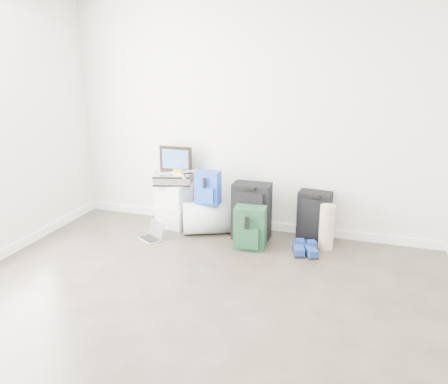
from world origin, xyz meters
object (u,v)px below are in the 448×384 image
(duffel_bag, at_px, (209,218))
(carry_on, at_px, (314,216))
(briefcase, at_px, (173,178))
(large_suitcase, at_px, (251,211))
(boxes_stack, at_px, (174,205))
(laptop, at_px, (152,235))

(duffel_bag, xyz_separation_m, carry_on, (1.21, 0.19, 0.10))
(briefcase, height_order, duffel_bag, briefcase)
(briefcase, relative_size, carry_on, 0.76)
(duffel_bag, distance_m, large_suitcase, 0.54)
(boxes_stack, relative_size, duffel_bag, 0.90)
(duffel_bag, bearing_deg, large_suitcase, -25.70)
(boxes_stack, xyz_separation_m, laptop, (-0.07, -0.46, -0.23))
(large_suitcase, height_order, laptop, large_suitcase)
(boxes_stack, height_order, large_suitcase, large_suitcase)
(carry_on, bearing_deg, boxes_stack, -170.71)
(boxes_stack, relative_size, briefcase, 1.27)
(large_suitcase, bearing_deg, boxes_stack, 174.60)
(briefcase, xyz_separation_m, laptop, (-0.07, -0.46, -0.57))
(boxes_stack, distance_m, carry_on, 1.70)
(briefcase, xyz_separation_m, carry_on, (1.70, 0.12, -0.33))
(duffel_bag, distance_m, carry_on, 1.23)
(laptop, bearing_deg, carry_on, 50.67)
(briefcase, bearing_deg, large_suitcase, -21.26)
(boxes_stack, xyz_separation_m, carry_on, (1.70, 0.12, 0.01))
(boxes_stack, height_order, duffel_bag, boxes_stack)
(large_suitcase, bearing_deg, duffel_bag, 178.14)
(large_suitcase, bearing_deg, carry_on, 15.31)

